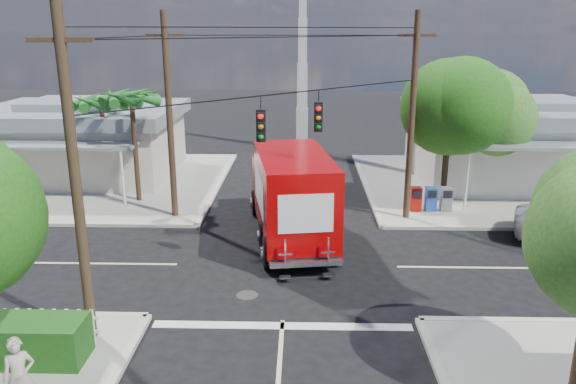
{
  "coord_description": "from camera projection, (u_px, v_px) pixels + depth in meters",
  "views": [
    {
      "loc": [
        0.55,
        -18.76,
        8.25
      ],
      "look_at": [
        0.0,
        2.0,
        2.2
      ],
      "focal_mm": 35.0,
      "sensor_mm": 36.0,
      "label": 1
    }
  ],
  "objects": [
    {
      "name": "tree_ne_front",
      "position": [
        450.0,
        109.0,
        25.3
      ],
      "size": [
        4.21,
        4.14,
        6.66
      ],
      "color": "#422D1C",
      "rests_on": "sidewalk_ne"
    },
    {
      "name": "delivery_truck",
      "position": [
        291.0,
        194.0,
        22.54
      ],
      "size": [
        3.82,
        8.74,
        3.67
      ],
      "color": "black",
      "rests_on": "ground"
    },
    {
      "name": "road_markings",
      "position": [
        285.0,
        283.0,
        18.92
      ],
      "size": [
        32.0,
        32.0,
        0.01
      ],
      "color": "beige",
      "rests_on": "ground"
    },
    {
      "name": "building_ne",
      "position": [
        520.0,
        141.0,
        30.85
      ],
      "size": [
        11.8,
        10.2,
        4.5
      ],
      "color": "silver",
      "rests_on": "sidewalk_ne"
    },
    {
      "name": "ground",
      "position": [
        287.0,
        266.0,
        20.33
      ],
      "size": [
        120.0,
        120.0,
        0.0
      ],
      "primitive_type": "plane",
      "color": "black",
      "rests_on": "ground"
    },
    {
      "name": "pedestrian",
      "position": [
        19.0,
        376.0,
        12.1
      ],
      "size": [
        0.78,
        0.67,
        1.81
      ],
      "primitive_type": "imported",
      "rotation": [
        0.0,
        0.0,
        0.43
      ],
      "color": "#BDB1A0",
      "rests_on": "sidewalk_sw"
    },
    {
      "name": "sidewalk_nw",
      "position": [
        96.0,
        183.0,
        31.03
      ],
      "size": [
        14.12,
        14.12,
        0.14
      ],
      "color": "#A5A095",
      "rests_on": "ground"
    },
    {
      "name": "sidewalk_ne",
      "position": [
        492.0,
        185.0,
        30.48
      ],
      "size": [
        14.12,
        14.12,
        0.14
      ],
      "color": "#A5A095",
      "rests_on": "ground"
    },
    {
      "name": "tree_ne_back",
      "position": [
        491.0,
        115.0,
        27.51
      ],
      "size": [
        3.77,
        3.66,
        5.82
      ],
      "color": "#422D1C",
      "rests_on": "sidewalk_ne"
    },
    {
      "name": "utility_poles",
      "position": [
        245.0,
        130.0,
        20.6
      ],
      "size": [
        12.0,
        10.68,
        9.0
      ],
      "color": "#473321",
      "rests_on": "ground"
    },
    {
      "name": "palm_nw_front",
      "position": [
        132.0,
        100.0,
        26.31
      ],
      "size": [
        3.01,
        3.08,
        5.59
      ],
      "color": "#422D1C",
      "rests_on": "sidewalk_nw"
    },
    {
      "name": "building_nw",
      "position": [
        83.0,
        139.0,
        31.98
      ],
      "size": [
        10.8,
        10.2,
        4.3
      ],
      "color": "beige",
      "rests_on": "sidewalk_nw"
    },
    {
      "name": "vending_boxes",
      "position": [
        431.0,
        199.0,
        25.92
      ],
      "size": [
        1.9,
        0.5,
        1.1
      ],
      "color": "#9E0F08",
      "rests_on": "sidewalk_ne"
    },
    {
      "name": "radio_tower",
      "position": [
        302.0,
        69.0,
        37.94
      ],
      "size": [
        0.8,
        0.8,
        17.0
      ],
      "color": "silver",
      "rests_on": "ground"
    },
    {
      "name": "palm_nw_back",
      "position": [
        101.0,
        104.0,
        27.9
      ],
      "size": [
        3.01,
        3.08,
        5.19
      ],
      "color": "#422D1C",
      "rests_on": "sidewalk_nw"
    }
  ]
}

